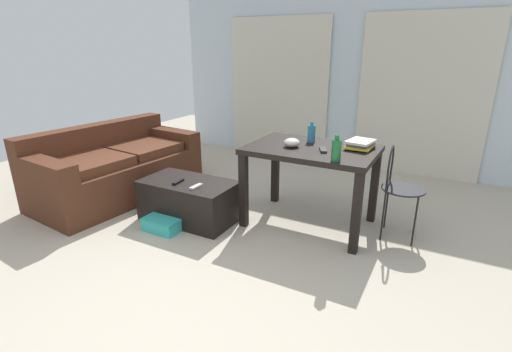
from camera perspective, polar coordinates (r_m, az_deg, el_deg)
ground_plane at (r=3.74m, az=2.84°, el=-6.84°), size 8.93×8.93×0.00m
wall_back at (r=5.51m, az=13.61°, el=14.44°), size 5.24×0.10×2.46m
curtains at (r=5.45m, az=13.20°, el=12.23°), size 3.58×0.03×2.05m
couch at (r=4.55m, az=-20.61°, el=1.06°), size 1.07×1.90×0.80m
coffee_table at (r=3.76m, az=-10.17°, el=-3.65°), size 0.92×0.51×0.40m
craft_table at (r=3.49m, az=8.45°, el=2.55°), size 1.16×0.79×0.77m
wire_chair at (r=3.49m, az=20.72°, el=-0.69°), size 0.37×0.38×0.84m
bottle_near at (r=3.64m, az=8.47°, el=6.48°), size 0.08×0.08×0.19m
bottle_far at (r=3.05m, az=12.17°, el=3.91°), size 0.08×0.08×0.21m
bowl at (r=3.44m, az=5.50°, el=5.10°), size 0.15×0.15×0.08m
book_stack at (r=3.51m, az=15.66°, el=4.71°), size 0.24×0.31×0.08m
tv_remote_on_table at (r=3.35m, az=10.20°, el=3.95°), size 0.12×0.17×0.02m
tv_remote_primary at (r=3.51m, az=-9.14°, el=-1.61°), size 0.05×0.15×0.02m
tv_remote_secondary at (r=3.66m, az=-11.80°, el=-0.85°), size 0.05×0.15×0.02m
shoebox at (r=3.64m, az=-13.99°, el=-7.10°), size 0.35×0.24×0.13m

